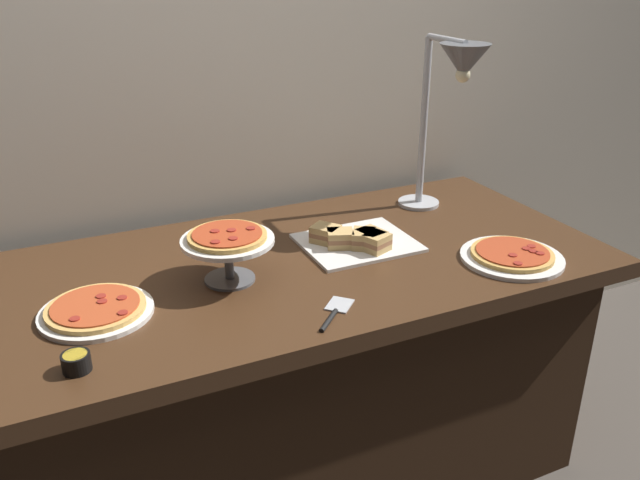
{
  "coord_description": "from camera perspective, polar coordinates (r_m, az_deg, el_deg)",
  "views": [
    {
      "loc": [
        -0.58,
        -1.54,
        1.56
      ],
      "look_at": [
        0.14,
        0.0,
        0.81
      ],
      "focal_mm": 36.69,
      "sensor_mm": 36.0,
      "label": 1
    }
  ],
  "objects": [
    {
      "name": "heat_lamp",
      "position": [
        2.05,
        11.67,
        13.41
      ],
      "size": [
        0.15,
        0.33,
        0.57
      ],
      "color": "#B7BABF",
      "rests_on": "buffet_table"
    },
    {
      "name": "ground_plane",
      "position": [
        2.27,
        -3.3,
        -19.66
      ],
      "size": [
        8.0,
        8.0,
        0.0
      ],
      "primitive_type": "plane",
      "color": "#4C443D"
    },
    {
      "name": "sandwich_platter",
      "position": [
        1.93,
        3.14,
        -0.02
      ],
      "size": [
        0.33,
        0.27,
        0.06
      ],
      "color": "white",
      "rests_on": "buffet_table"
    },
    {
      "name": "pizza_plate_raised_stand",
      "position": [
        1.71,
        -8.05,
        -0.26
      ],
      "size": [
        0.24,
        0.24,
        0.14
      ],
      "color": "#595B60",
      "rests_on": "buffet_table"
    },
    {
      "name": "pizza_plate_front",
      "position": [
        1.67,
        -18.94,
        -5.78
      ],
      "size": [
        0.27,
        0.27,
        0.03
      ],
      "color": "white",
      "rests_on": "buffet_table"
    },
    {
      "name": "back_wall",
      "position": [
        2.15,
        -9.22,
        13.9
      ],
      "size": [
        4.4,
        0.04,
        2.4
      ],
      "primitive_type": "cube",
      "color": "beige",
      "rests_on": "ground_plane"
    },
    {
      "name": "sauce_cup_near",
      "position": [
        1.47,
        -20.49,
        -9.91
      ],
      "size": [
        0.06,
        0.06,
        0.04
      ],
      "color": "black",
      "rests_on": "buffet_table"
    },
    {
      "name": "pizza_plate_center",
      "position": [
        1.93,
        16.41,
        -1.33
      ],
      "size": [
        0.29,
        0.29,
        0.03
      ],
      "color": "white",
      "rests_on": "buffet_table"
    },
    {
      "name": "serving_spatula",
      "position": [
        1.59,
        1.24,
        -6.32
      ],
      "size": [
        0.15,
        0.14,
        0.01
      ],
      "color": "#B7BABF",
      "rests_on": "buffet_table"
    },
    {
      "name": "buffet_table",
      "position": [
        2.02,
        -3.56,
        -11.73
      ],
      "size": [
        1.9,
        0.84,
        0.76
      ],
      "color": "#422816",
      "rests_on": "ground_plane"
    }
  ]
}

